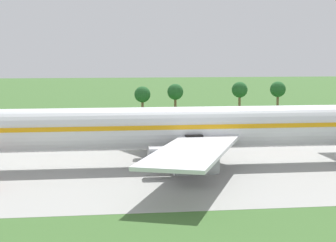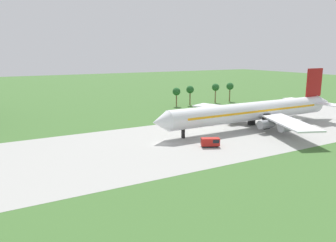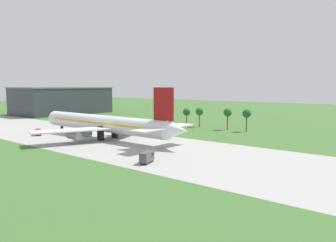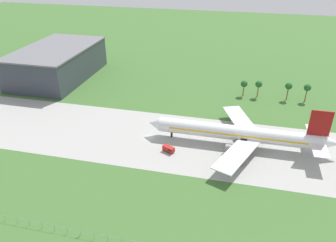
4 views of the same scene
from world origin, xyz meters
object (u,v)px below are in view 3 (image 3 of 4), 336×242
baggage_tug (38,132)px  fuel_truck (147,157)px  jet_airliner (105,124)px  terminal_building (62,100)px

baggage_tug → fuel_truck: size_ratio=0.95×
baggage_tug → jet_airliner: bearing=23.2°
jet_airliner → fuel_truck: jet_airliner is taller
jet_airliner → baggage_tug: 29.12m
baggage_tug → terminal_building: (-83.14, 63.62, 7.89)m
baggage_tug → terminal_building: bearing=142.6°
baggage_tug → fuel_truck: fuel_truck is taller
jet_airliner → baggage_tug: jet_airliner is taller
jet_airliner → terminal_building: (-109.64, 52.28, 3.71)m
fuel_truck → terminal_building: size_ratio=0.09×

